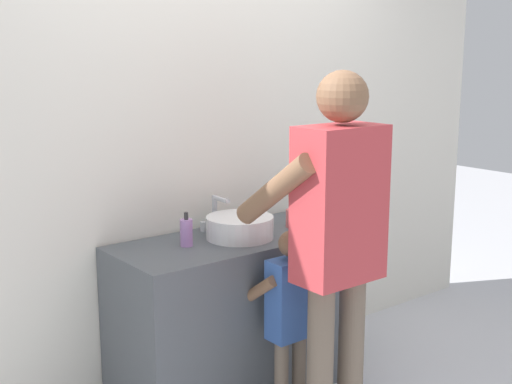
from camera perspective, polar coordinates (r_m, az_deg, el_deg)
back_wall at (r=3.56m, az=-4.72°, el=5.42°), size 4.40×0.08×2.70m
vanity_cabinet at (r=3.53m, az=-1.53°, el=-10.31°), size 1.27×0.54×0.83m
sink_basin at (r=3.37m, az=-1.37°, el=-2.95°), size 0.34×0.34×0.11m
faucet at (r=3.52m, az=-3.39°, el=-1.90°), size 0.18×0.14×0.18m
toothbrush_cup at (r=3.58m, az=3.08°, el=-2.11°), size 0.07×0.07×0.21m
soap_bottle at (r=3.24m, az=-5.88°, el=-3.39°), size 0.06×0.06×0.16m
child_toddler at (r=3.18m, az=2.84°, el=-9.87°), size 0.29×0.29×0.95m
adult_parent at (r=2.92m, az=6.79°, el=-2.96°), size 0.52×0.55×1.67m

